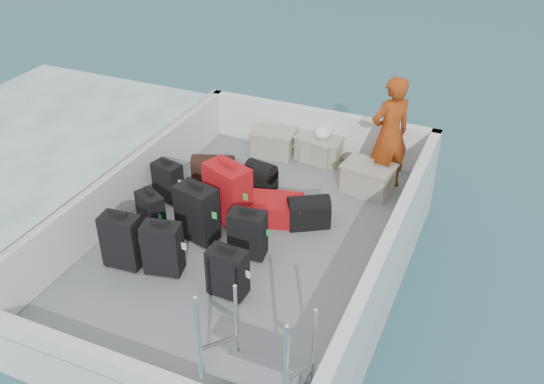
{
  "coord_description": "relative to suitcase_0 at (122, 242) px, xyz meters",
  "views": [
    {
      "loc": [
        2.66,
        -5.41,
        5.07
      ],
      "look_at": [
        0.06,
        0.52,
        1.0
      ],
      "focal_mm": 40.0,
      "sensor_mm": 36.0,
      "label": 1
    }
  ],
  "objects": [
    {
      "name": "ground",
      "position": [
        1.09,
        1.06,
        -0.96
      ],
      "size": [
        160.0,
        160.0,
        0.0
      ],
      "primitive_type": "plane",
      "color": "#174151",
      "rests_on": "ground"
    },
    {
      "name": "ferry_hull",
      "position": [
        1.09,
        1.06,
        -0.66
      ],
      "size": [
        3.6,
        5.0,
        0.6
      ],
      "primitive_type": "cube",
      "color": "silver",
      "rests_on": "ground"
    },
    {
      "name": "deck",
      "position": [
        1.09,
        1.06,
        -0.35
      ],
      "size": [
        3.3,
        4.7,
        0.02
      ],
      "primitive_type": "cube",
      "color": "slate",
      "rests_on": "ferry_hull"
    },
    {
      "name": "deck_fittings",
      "position": [
        1.44,
        0.74,
        0.03
      ],
      "size": [
        3.6,
        5.0,
        0.9
      ],
      "color": "silver",
      "rests_on": "deck"
    },
    {
      "name": "suitcase_0",
      "position": [
        0.0,
        0.0,
        0.0
      ],
      "size": [
        0.45,
        0.28,
        0.67
      ],
      "primitive_type": "cube",
      "rotation": [
        0.0,
        0.0,
        0.08
      ],
      "color": "black",
      "rests_on": "deck"
    },
    {
      "name": "suitcase_1",
      "position": [
        -0.06,
        0.67,
        -0.06
      ],
      "size": [
        0.43,
        0.36,
        0.56
      ],
      "primitive_type": "cube",
      "rotation": [
        0.0,
        0.0,
        -0.48
      ],
      "color": "black",
      "rests_on": "deck"
    },
    {
      "name": "suitcase_2",
      "position": [
        -0.28,
        1.41,
        -0.06
      ],
      "size": [
        0.42,
        0.3,
        0.55
      ],
      "primitive_type": "cube",
      "rotation": [
        0.0,
        0.0,
        -0.22
      ],
      "color": "black",
      "rests_on": "deck"
    },
    {
      "name": "suitcase_3",
      "position": [
        0.49,
        0.08,
        -0.01
      ],
      "size": [
        0.46,
        0.33,
        0.64
      ],
      "primitive_type": "cube",
      "rotation": [
        0.0,
        0.0,
        0.21
      ],
      "color": "black",
      "rests_on": "deck"
    },
    {
      "name": "suitcase_4",
      "position": [
        0.51,
        0.81,
        0.02
      ],
      "size": [
        0.54,
        0.4,
        0.72
      ],
      "primitive_type": "cube",
      "rotation": [
        0.0,
        0.0,
        -0.24
      ],
      "color": "black",
      "rests_on": "deck"
    },
    {
      "name": "suitcase_5",
      "position": [
        0.67,
        1.31,
        0.06
      ],
      "size": [
        0.66,
        0.53,
        0.79
      ],
      "primitive_type": "cube",
      "rotation": [
        0.0,
        0.0,
        -0.37
      ],
      "color": "#A20C19",
      "rests_on": "deck"
    },
    {
      "name": "suitcase_6",
      "position": [
        1.32,
        0.04,
        -0.05
      ],
      "size": [
        0.42,
        0.26,
        0.58
      ],
      "primitive_type": "cube",
      "rotation": [
        0.0,
        0.0,
        -0.03
      ],
      "color": "black",
      "rests_on": "deck"
    },
    {
      "name": "suitcase_7",
      "position": [
        1.22,
        0.73,
        -0.04
      ],
      "size": [
        0.46,
        0.3,
        0.6
      ],
      "primitive_type": "cube",
      "rotation": [
        0.0,
        0.0,
        0.14
      ],
      "color": "black",
      "rests_on": "deck"
    },
    {
      "name": "suitcase_8",
      "position": [
        1.19,
        1.55,
        -0.19
      ],
      "size": [
        0.84,
        0.66,
        0.29
      ],
      "primitive_type": "cube",
      "rotation": [
        0.0,
        0.0,
        1.84
      ],
      "color": "#A20C19",
      "rests_on": "deck"
    },
    {
      "name": "duffel_0",
      "position": [
        0.05,
        2.06,
        -0.18
      ],
      "size": [
        0.65,
        0.48,
        0.32
      ],
      "primitive_type": null,
      "rotation": [
        0.0,
        0.0,
        0.35
      ],
      "color": "black",
      "rests_on": "deck"
    },
    {
      "name": "duffel_1",
      "position": [
        0.74,
        2.16,
        -0.18
      ],
      "size": [
        0.44,
        0.36,
        0.32
      ],
      "primitive_type": null,
      "rotation": [
        0.0,
        0.0,
        -0.17
      ],
      "color": "black",
      "rests_on": "deck"
    },
    {
      "name": "duffel_2",
      "position": [
        1.65,
        1.61,
        -0.18
      ],
      "size": [
        0.6,
        0.53,
        0.32
      ],
      "primitive_type": null,
      "rotation": [
        0.0,
        0.0,
        0.56
      ],
      "color": "black",
      "rests_on": "deck"
    },
    {
      "name": "crate_0",
      "position": [
        0.49,
        3.15,
        -0.15
      ],
      "size": [
        0.64,
        0.48,
        0.36
      ],
      "primitive_type": "cube",
      "rotation": [
        0.0,
        0.0,
        0.1
      ],
      "color": "#9F988A",
      "rests_on": "deck"
    },
    {
      "name": "crate_1",
      "position": [
        1.16,
        3.26,
        -0.16
      ],
      "size": [
        0.66,
        0.52,
        0.35
      ],
      "primitive_type": "cube",
      "rotation": [
        0.0,
        0.0,
        -0.23
      ],
      "color": "#9F988A",
      "rests_on": "deck"
    },
    {
      "name": "crate_2",
      "position": [
        1.23,
        3.26,
        -0.17
      ],
      "size": [
        0.56,
        0.39,
        0.34
      ],
      "primitive_type": "cube",
      "rotation": [
        0.0,
        0.0,
        -0.0
      ],
      "color": "#9F988A",
      "rests_on": "deck"
    },
    {
      "name": "crate_3",
      "position": [
        2.11,
        2.68,
        -0.14
      ],
      "size": [
        0.7,
        0.53,
        0.38
      ],
      "primitive_type": "cube",
      "rotation": [
        0.0,
        0.0,
        -0.15
      ],
      "color": "#9F988A",
      "rests_on": "deck"
    },
    {
      "name": "yellow_bag",
      "position": [
        1.88,
        3.02,
        -0.23
      ],
      "size": [
        0.28,
        0.26,
        0.22
      ],
      "primitive_type": "ellipsoid",
      "color": "yellow",
      "rests_on": "deck"
    },
    {
      "name": "white_bag",
      "position": [
        1.23,
        3.26,
        0.09
      ],
      "size": [
        0.24,
        0.24,
        0.18
      ],
      "primitive_type": "ellipsoid",
      "color": "white",
      "rests_on": "crate_2"
    },
    {
      "name": "passenger",
      "position": [
        2.29,
        2.91,
        0.48
      ],
      "size": [
        0.69,
        0.7,
        1.62
      ],
      "primitive_type": "imported",
      "rotation": [
        0.0,
        0.0,
        -2.33
      ],
      "color": "#C64812",
      "rests_on": "deck"
    }
  ]
}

